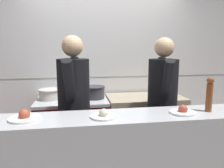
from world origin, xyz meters
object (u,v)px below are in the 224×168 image
Objects in this scene: braising_pot at (94,92)px; plated_dish_appetiser at (104,115)px; sauce_pot at (71,91)px; plated_dish_main at (24,117)px; chef_head_cook at (74,105)px; mixing_bowl_steel at (164,93)px; plated_dish_dessert at (183,111)px; stock_pot at (50,94)px; pepper_mill at (209,94)px; oven_range at (73,129)px; chef_sous at (162,102)px; chefs_knife at (162,98)px.

plated_dish_appetiser is (-0.01, -1.24, 0.04)m from braising_pot.
plated_dish_appetiser is at bearing -76.08° from sauce_pot.
chef_head_cook is (0.41, 0.53, -0.06)m from plated_dish_main.
mixing_bowl_steel is 0.92× the size of plated_dish_dessert.
braising_pot is at bearing -3.39° from stock_pot.
chef_head_cook is (-1.28, 0.56, -0.21)m from pepper_mill.
plated_dish_main is (-0.37, -1.18, 0.58)m from oven_range.
plated_dish_appetiser reaches higher than braising_pot.
chef_sous reaches higher than pepper_mill.
oven_range is 3.18× the size of stock_pot.
stock_pot is 0.30m from sauce_pot.
pepper_mill reaches higher than sauce_pot.
plated_dish_dessert reaches higher than stock_pot.
braising_pot reaches higher than mixing_bowl_steel.
plated_dish_appetiser is at bearing -4.77° from plated_dish_main.
pepper_mill is at bearing 4.38° from plated_dish_dessert.
chef_sous reaches higher than sauce_pot.
chef_sous reaches higher than chefs_knife.
stock_pot is at bearing 176.61° from braising_pot.
sauce_pot reaches higher than chefs_knife.
stock_pot reaches higher than chefs_knife.
plated_dish_main reaches higher than braising_pot.
sauce_pot is 1.33× the size of plated_dish_appetiser.
plated_dish_main is at bearing -148.61° from chef_sous.
mixing_bowl_steel is at bearing 34.18° from chef_head_cook.
plated_dish_main is 1.70m from pepper_mill.
plated_dish_dessert reaches higher than mixing_bowl_steel.
chef_sous reaches higher than braising_pot.
oven_range is 0.57× the size of chef_sous.
plated_dish_dessert is (1.35, -1.27, 0.06)m from stock_pot.
plated_dish_main is at bearing -107.46° from oven_range.
pepper_mill is at bearing -1.00° from plated_dish_main.
mixing_bowl_steel is 1.60m from plated_dish_appetiser.
chefs_knife is at bearing 77.84° from plated_dish_dessert.
plated_dish_dessert reaches higher than oven_range.
plated_dish_dessert is at bearing 0.46° from plated_dish_appetiser.
plated_dish_appetiser is 1.00m from chef_sous.
chef_head_cook reaches higher than chef_sous.
plated_dish_appetiser is 0.14× the size of chef_sous.
oven_range is 4.23× the size of plated_dish_appetiser.
plated_dish_dessert is at bearing -104.26° from mixing_bowl_steel.
mixing_bowl_steel is at bearing 33.57° from plated_dish_main.
pepper_mill is at bearing -14.48° from chef_head_cook.
sauce_pot is at bearing 102.26° from oven_range.
stock_pot is 1.41m from plated_dish_appetiser.
braising_pot is at bearing 59.73° from plated_dish_main.
stock_pot is 0.90× the size of chefs_knife.
sauce_pot is 0.18× the size of chef_head_cook.
mixing_bowl_steel is 0.65× the size of chefs_knife.
chef_sous is at bearing 86.14° from plated_dish_dessert.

